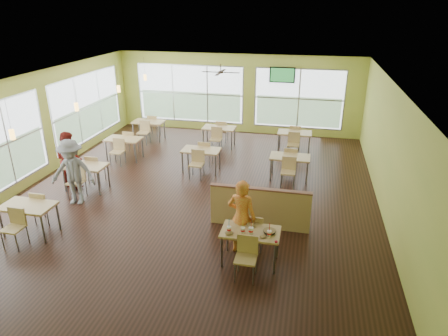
{
  "coord_description": "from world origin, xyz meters",
  "views": [
    {
      "loc": [
        2.99,
        -9.97,
        5.06
      ],
      "look_at": [
        0.97,
        -0.85,
        1.18
      ],
      "focal_mm": 32.0,
      "sensor_mm": 36.0,
      "label": 1
    }
  ],
  "objects": [
    {
      "name": "cup_yellow",
      "position": [
        1.86,
        -3.11,
        0.82
      ],
      "size": [
        0.09,
        0.09,
        0.34
      ],
      "color": "white",
      "rests_on": "main_table"
    },
    {
      "name": "wrapper_left",
      "position": [
        1.59,
        -3.2,
        0.77
      ],
      "size": [
        0.19,
        0.18,
        0.04
      ],
      "primitive_type": "ellipsoid",
      "rotation": [
        0.0,
        0.0,
        0.12
      ],
      "color": "olive",
      "rests_on": "main_table"
    },
    {
      "name": "dining_tables",
      "position": [
        -1.05,
        1.71,
        0.63
      ],
      "size": [
        6.92,
        8.72,
        0.87
      ],
      "color": "tan",
      "rests_on": "floor"
    },
    {
      "name": "window_bays",
      "position": [
        -2.65,
        3.08,
        1.48
      ],
      "size": [
        9.24,
        10.24,
        2.38
      ],
      "color": "white",
      "rests_on": "room"
    },
    {
      "name": "pendant_lights",
      "position": [
        -3.2,
        0.68,
        2.45
      ],
      "size": [
        0.11,
        7.31,
        0.86
      ],
      "color": "#2D2119",
      "rests_on": "ceiling"
    },
    {
      "name": "main_table",
      "position": [
        2.0,
        -3.0,
        0.63
      ],
      "size": [
        1.22,
        1.52,
        0.87
      ],
      "color": "tan",
      "rests_on": "floor"
    },
    {
      "name": "man_plaid",
      "position": [
        1.76,
        -2.67,
        0.86
      ],
      "size": [
        0.68,
        0.51,
        1.71
      ],
      "primitive_type": "imported",
      "rotation": [
        0.0,
        0.0,
        2.98
      ],
      "color": "red",
      "rests_on": "floor"
    },
    {
      "name": "cup_red_far",
      "position": [
        2.39,
        -3.11,
        0.82
      ],
      "size": [
        0.09,
        0.09,
        0.33
      ],
      "color": "white",
      "rests_on": "main_table"
    },
    {
      "name": "ketchup_cup",
      "position": [
        2.55,
        -3.3,
        0.76
      ],
      "size": [
        0.06,
        0.06,
        0.02
      ],
      "primitive_type": "cylinder",
      "color": "#A20616",
      "rests_on": "main_table"
    },
    {
      "name": "wrapper_right",
      "position": [
        2.28,
        -3.19,
        0.77
      ],
      "size": [
        0.14,
        0.12,
        0.03
      ],
      "primitive_type": "ellipsoid",
      "rotation": [
        0.0,
        0.0,
        0.02
      ],
      "color": "olive",
      "rests_on": "main_table"
    },
    {
      "name": "ceiling_fan",
      "position": [
        -0.0,
        3.0,
        2.95
      ],
      "size": [
        1.25,
        1.25,
        0.29
      ],
      "color": "#2D2119",
      "rests_on": "ceiling"
    },
    {
      "name": "wrapper_mid",
      "position": [
        1.98,
        -2.8,
        0.78
      ],
      "size": [
        0.24,
        0.23,
        0.05
      ],
      "primitive_type": "ellipsoid",
      "rotation": [
        0.0,
        0.0,
        -0.17
      ],
      "color": "olive",
      "rests_on": "main_table"
    },
    {
      "name": "room",
      "position": [
        0.0,
        0.0,
        1.6
      ],
      "size": [
        12.0,
        12.04,
        3.2
      ],
      "color": "black",
      "rests_on": "ground"
    },
    {
      "name": "half_wall_divider",
      "position": [
        2.0,
        -1.55,
        0.52
      ],
      "size": [
        2.4,
        0.14,
        1.04
      ],
      "color": "tan",
      "rests_on": "floor"
    },
    {
      "name": "cup_red_near",
      "position": [
        2.02,
        -3.1,
        0.83
      ],
      "size": [
        0.11,
        0.11,
        0.38
      ],
      "color": "white",
      "rests_on": "main_table"
    },
    {
      "name": "food_basket",
      "position": [
        2.38,
        -2.99,
        0.78
      ],
      "size": [
        0.27,
        0.27,
        0.06
      ],
      "color": "black",
      "rests_on": "main_table"
    },
    {
      "name": "cup_blue",
      "position": [
        1.58,
        -3.14,
        0.82
      ],
      "size": [
        0.1,
        0.1,
        0.34
      ],
      "color": "white",
      "rests_on": "main_table"
    },
    {
      "name": "patron_grey",
      "position": [
        -3.03,
        -1.37,
        0.91
      ],
      "size": [
        1.27,
        0.86,
        1.81
      ],
      "primitive_type": "imported",
      "rotation": [
        0.0,
        0.0,
        0.17
      ],
      "color": "slate",
      "rests_on": "floor"
    },
    {
      "name": "patron_maroon",
      "position": [
        -3.75,
        -0.39,
        0.84
      ],
      "size": [
        1.0,
        0.91,
        1.68
      ],
      "primitive_type": "imported",
      "rotation": [
        0.0,
        0.0,
        2.74
      ],
      "color": "#621610",
      "rests_on": "floor"
    },
    {
      "name": "tv_backwall",
      "position": [
        1.8,
        5.9,
        2.45
      ],
      "size": [
        1.0,
        0.07,
        0.6
      ],
      "color": "black",
      "rests_on": "wall_back"
    }
  ]
}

